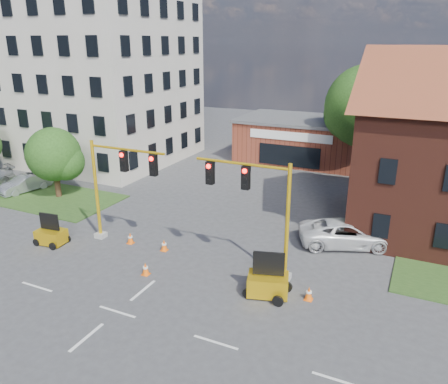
% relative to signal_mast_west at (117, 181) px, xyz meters
% --- Properties ---
extents(ground, '(120.00, 120.00, 0.00)m').
position_rel_signal_mast_west_xyz_m(ground, '(4.36, -6.00, -3.92)').
color(ground, '#3F3F41').
rests_on(ground, ground).
extents(grass_verge_nw, '(22.00, 6.00, 0.08)m').
position_rel_signal_mast_west_xyz_m(grass_verge_nw, '(-15.64, 4.00, -3.88)').
color(grass_verge_nw, '#28491B').
rests_on(grass_verge_nw, ground).
extents(lane_markings, '(60.00, 36.00, 0.01)m').
position_rel_signal_mast_west_xyz_m(lane_markings, '(4.36, -9.00, -3.91)').
color(lane_markings, white).
rests_on(lane_markings, ground).
extents(office_block, '(18.40, 15.40, 20.60)m').
position_rel_signal_mast_west_xyz_m(office_block, '(-15.64, 15.91, 6.39)').
color(office_block, '#BAB2A3').
rests_on(office_block, ground).
extents(brick_shop, '(12.40, 8.40, 4.30)m').
position_rel_signal_mast_west_xyz_m(brick_shop, '(4.36, 23.99, -1.76)').
color(brick_shop, brown).
rests_on(brick_shop, ground).
extents(tree_large, '(7.67, 7.31, 9.89)m').
position_rel_signal_mast_west_xyz_m(tree_large, '(11.23, 21.08, 2.05)').
color(tree_large, '#332212').
rests_on(tree_large, ground).
extents(tree_nw_front, '(4.33, 4.13, 5.53)m').
position_rel_signal_mast_west_xyz_m(tree_nw_front, '(-9.43, 4.58, -0.61)').
color(tree_nw_front, '#332212').
rests_on(tree_nw_front, ground).
extents(signal_mast_west, '(5.30, 0.60, 6.20)m').
position_rel_signal_mast_west_xyz_m(signal_mast_west, '(0.00, 0.00, 0.00)').
color(signal_mast_west, gray).
rests_on(signal_mast_west, ground).
extents(signal_mast_east, '(5.30, 0.60, 6.20)m').
position_rel_signal_mast_west_xyz_m(signal_mast_east, '(8.71, 0.00, 0.00)').
color(signal_mast_east, gray).
rests_on(signal_mast_east, ground).
extents(trailer_west, '(1.77, 1.27, 1.90)m').
position_rel_signal_mast_west_xyz_m(trailer_west, '(-3.68, -2.01, -3.33)').
color(trailer_west, yellow).
rests_on(trailer_west, ground).
extents(trailer_east, '(2.21, 1.77, 2.19)m').
position_rel_signal_mast_west_xyz_m(trailer_east, '(10.07, -1.76, -3.23)').
color(trailer_east, yellow).
rests_on(trailer_east, ground).
extents(cone_a, '(0.40, 0.40, 0.70)m').
position_rel_signal_mast_west_xyz_m(cone_a, '(0.57, 0.09, -3.58)').
color(cone_a, '#FC600D').
rests_on(cone_a, ground).
extents(cone_b, '(0.40, 0.40, 0.70)m').
position_rel_signal_mast_west_xyz_m(cone_b, '(2.95, 0.15, -3.58)').
color(cone_b, '#FC600D').
rests_on(cone_b, ground).
extents(cone_c, '(0.40, 0.40, 0.70)m').
position_rel_signal_mast_west_xyz_m(cone_c, '(3.59, -2.65, -3.58)').
color(cone_c, '#FC600D').
rests_on(cone_c, ground).
extents(cone_d, '(0.40, 0.40, 0.70)m').
position_rel_signal_mast_west_xyz_m(cone_d, '(11.97, -1.31, -3.58)').
color(cone_d, '#FC600D').
rests_on(cone_d, ground).
extents(pickup_white, '(6.20, 4.53, 1.57)m').
position_rel_signal_mast_west_xyz_m(pickup_white, '(12.47, 5.43, -3.14)').
color(pickup_white, silver).
rests_on(pickup_white, ground).
extents(sedan_silver_front, '(2.26, 4.35, 1.37)m').
position_rel_signal_mast_west_xyz_m(sedan_silver_front, '(-13.09, 4.32, -3.24)').
color(sedan_silver_front, '#96999D').
rests_on(sedan_silver_front, ground).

